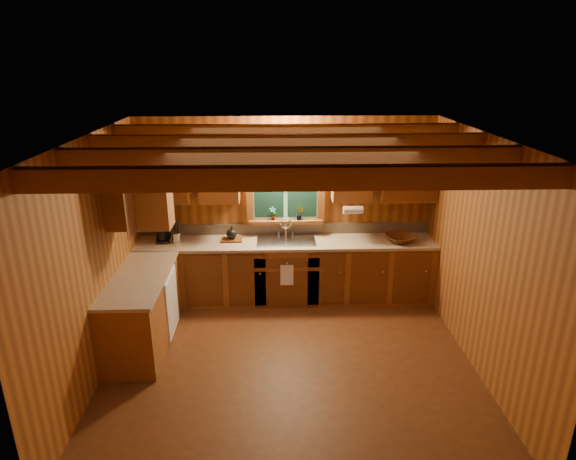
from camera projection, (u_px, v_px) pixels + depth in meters
The scene contains 20 objects.
room at pixel (290, 259), 5.20m from camera, with size 4.20×4.20×4.20m.
ceiling_beams at pixel (291, 149), 4.79m from camera, with size 4.20×2.54×0.18m.
base_cabinets at pixel (251, 281), 6.68m from camera, with size 4.20×2.22×0.86m.
countertop at pixel (251, 251), 6.54m from camera, with size 4.20×2.24×0.04m.
backsplash at pixel (286, 229), 7.08m from camera, with size 4.20×0.02×0.16m, color tan.
dishwasher_panel at pixel (172, 303), 6.09m from camera, with size 0.02×0.60×0.80m, color white.
upper_cabinets at pixel (243, 179), 6.34m from camera, with size 4.19×1.77×0.78m.
window at pixel (286, 193), 6.88m from camera, with size 1.12×0.08×1.00m.
window_sill at pixel (286, 221), 6.97m from camera, with size 1.06×0.14×0.04m, color brown.
wall_sconce at pixel (286, 150), 6.55m from camera, with size 0.45×0.21×0.17m.
paper_towel_roll at pixel (353, 210), 6.64m from camera, with size 0.11×0.11×0.27m, color white.
dish_towel at pixel (287, 275), 6.65m from camera, with size 0.18×0.01×0.30m, color white.
sink at pixel (286, 244), 6.85m from camera, with size 0.82×0.48×0.43m.
coffee_maker at pixel (163, 230), 6.79m from camera, with size 0.19×0.24×0.34m.
utensil_crock at pixel (176, 237), 6.74m from camera, with size 0.12×0.12×0.34m.
cutting_board at pixel (232, 240), 6.84m from camera, with size 0.29×0.21×0.03m, color #5C3013.
teakettle at pixel (232, 234), 6.81m from camera, with size 0.15×0.15×0.19m.
wicker_basket at pixel (400, 238), 6.79m from camera, with size 0.40×0.40×0.10m, color #48230C.
potted_plant_left at pixel (273, 214), 6.92m from camera, with size 0.10×0.07×0.20m, color #5C3013.
potted_plant_right at pixel (300, 213), 6.93m from camera, with size 0.11×0.09×0.19m, color #5C3013.
Camera 1 is at (-0.18, -4.78, 3.36)m, focal length 30.14 mm.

